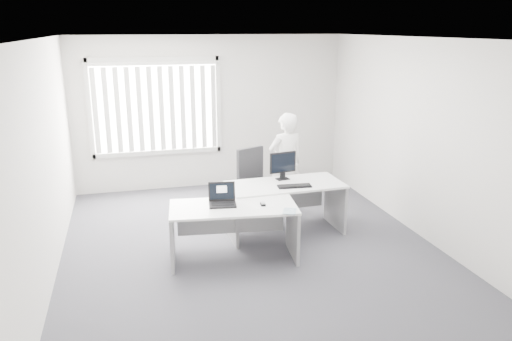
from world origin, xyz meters
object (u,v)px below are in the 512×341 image
object	(u,v)px
office_chair	(257,199)
person	(286,163)
monitor	(283,166)
desk_far	(285,197)
laptop	(222,196)
desk_near	(233,221)

from	to	relation	value
office_chair	person	bearing A→B (deg)	1.17
office_chair	monitor	xyz separation A→B (m)	(0.30, -0.37, 0.61)
desk_far	person	bearing A→B (deg)	69.72
desk_far	laptop	xyz separation A→B (m)	(-1.04, -0.61, 0.32)
desk_far	laptop	size ratio (longest dim) A/B	4.87
office_chair	person	size ratio (longest dim) A/B	0.69
office_chair	laptop	size ratio (longest dim) A/B	3.29
office_chair	desk_far	bearing A→B (deg)	-88.26
desk_near	desk_far	xyz separation A→B (m)	(0.91, 0.66, 0.02)
desk_near	person	world-z (taller)	person
desk_far	person	distance (m)	0.92
desk_far	office_chair	world-z (taller)	office_chair
desk_near	office_chair	distance (m)	1.41
person	office_chair	bearing A→B (deg)	13.82
monitor	laptop	bearing A→B (deg)	-151.66
desk_near	desk_far	world-z (taller)	desk_far
desk_near	person	distance (m)	1.93
desk_far	person	world-z (taller)	person
person	laptop	xyz separation A→B (m)	(-1.32, -1.44, 0.05)
desk_far	person	xyz separation A→B (m)	(0.28, 0.83, 0.28)
desk_far	office_chair	distance (m)	0.67
desk_near	desk_far	bearing A→B (deg)	42.60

